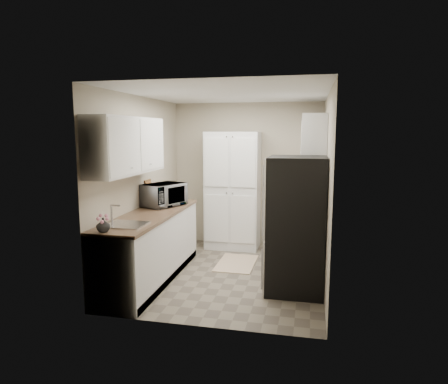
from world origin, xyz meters
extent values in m
plane|color=#665B4C|center=(0.00, 0.00, 0.00)|extent=(3.20, 3.20, 0.00)
cube|color=#BCB398|center=(0.00, 1.60, 1.25)|extent=(2.60, 0.04, 2.50)
cube|color=#BCB398|center=(0.00, -1.60, 1.25)|extent=(2.60, 0.04, 2.50)
cube|color=#BCB398|center=(-1.30, 0.00, 1.25)|extent=(0.04, 3.20, 2.50)
cube|color=#BCB398|center=(1.30, 0.00, 1.25)|extent=(0.04, 3.20, 2.50)
cube|color=white|center=(0.00, 0.00, 2.50)|extent=(2.60, 3.20, 0.04)
cube|color=silver|center=(-1.13, -0.75, 1.83)|extent=(0.33, 1.60, 0.70)
cube|color=silver|center=(1.13, 0.82, 1.89)|extent=(0.33, 1.55, 0.58)
cube|color=#99999E|center=(1.07, 0.39, 1.52)|extent=(0.45, 0.76, 0.13)
cube|color=#B7B7BC|center=(-0.99, -1.15, 0.93)|extent=(0.45, 0.40, 0.02)
cube|color=brown|center=(-1.29, 0.20, 1.18)|extent=(0.02, 0.22, 0.22)
cube|color=silver|center=(-0.20, 1.32, 1.00)|extent=(0.90, 0.55, 2.00)
cube|color=silver|center=(-0.99, -0.43, 0.44)|extent=(0.60, 2.30, 0.88)
cube|color=brown|center=(-0.99, -0.43, 0.90)|extent=(0.63, 2.33, 0.04)
cube|color=silver|center=(0.99, 1.19, 0.44)|extent=(0.60, 0.80, 0.88)
cube|color=brown|center=(0.99, 1.19, 0.90)|extent=(0.63, 0.83, 0.04)
cube|color=#B7B7BC|center=(0.97, 0.39, 0.45)|extent=(0.64, 0.76, 0.90)
cube|color=black|center=(0.97, 0.39, 0.92)|extent=(0.66, 0.78, 0.03)
cube|color=black|center=(1.26, 0.39, 1.02)|extent=(0.06, 0.76, 0.22)
cube|color=#F0AE9B|center=(0.60, 0.25, 0.55)|extent=(0.01, 0.16, 0.42)
cube|color=beige|center=(0.60, 0.49, 0.55)|extent=(0.01, 0.16, 0.42)
cube|color=#B7B7BC|center=(0.94, -0.41, 0.85)|extent=(0.70, 0.72, 1.70)
imported|color=#A3A3A8|center=(-0.99, 0.10, 1.09)|extent=(0.62, 0.71, 0.33)
cylinder|color=black|center=(-1.08, 0.38, 1.06)|extent=(0.07, 0.07, 0.27)
imported|color=white|center=(-1.09, -1.49, 1.00)|extent=(0.18, 0.18, 0.16)
cube|color=green|center=(-0.97, 0.51, 1.07)|extent=(0.10, 0.23, 0.29)
cube|color=silver|center=(1.01, 1.34, 1.04)|extent=(0.36, 0.45, 0.25)
cube|color=#CEB08F|center=(0.03, 0.44, 0.01)|extent=(0.57, 0.90, 0.01)
camera|label=1|loc=(1.09, -5.34, 1.99)|focal=32.00mm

